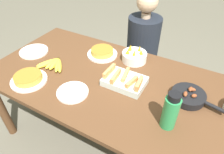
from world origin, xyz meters
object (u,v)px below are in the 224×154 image
(skillet, at_px, (189,96))
(person_figure, at_px, (141,57))
(empty_plate_far_left, at_px, (73,92))
(fruit_bowl_mango, at_px, (134,56))
(banana_bunch, at_px, (53,64))
(frittata_plate_center, at_px, (29,79))
(water_bottle, at_px, (170,111))
(melon_tray, at_px, (124,81))
(frittata_plate_side, at_px, (102,52))
(empty_plate_near_front, at_px, (34,52))

(skillet, distance_m, person_figure, 0.92)
(empty_plate_far_left, xyz_separation_m, fruit_bowl_mango, (0.20, 0.56, 0.03))
(banana_bunch, relative_size, frittata_plate_center, 0.94)
(empty_plate_far_left, height_order, water_bottle, water_bottle)
(water_bottle, bearing_deg, banana_bunch, 172.66)
(melon_tray, bearing_deg, water_bottle, -28.11)
(frittata_plate_center, height_order, fruit_bowl_mango, fruit_bowl_mango)
(melon_tray, distance_m, skillet, 0.43)
(skillet, bearing_deg, empty_plate_far_left, -144.10)
(melon_tray, height_order, frittata_plate_side, melon_tray)
(banana_bunch, bearing_deg, water_bottle, -7.34)
(banana_bunch, xyz_separation_m, frittata_plate_center, (-0.02, -0.23, 0.01))
(banana_bunch, distance_m, melon_tray, 0.59)
(banana_bunch, bearing_deg, empty_plate_near_front, 166.89)
(melon_tray, distance_m, person_figure, 0.79)
(banana_bunch, bearing_deg, skillet, 7.98)
(banana_bunch, height_order, frittata_plate_center, frittata_plate_center)
(empty_plate_far_left, bearing_deg, fruit_bowl_mango, 70.20)
(skillet, distance_m, water_bottle, 0.29)
(frittata_plate_center, height_order, empty_plate_far_left, frittata_plate_center)
(frittata_plate_side, bearing_deg, banana_bunch, -128.51)
(banana_bunch, distance_m, person_figure, 0.95)
(melon_tray, bearing_deg, frittata_plate_side, 143.32)
(fruit_bowl_mango, bearing_deg, frittata_plate_side, -167.95)
(melon_tray, height_order, frittata_plate_center, melon_tray)
(skillet, height_order, person_figure, person_figure)
(melon_tray, bearing_deg, fruit_bowl_mango, 101.44)
(empty_plate_near_front, xyz_separation_m, fruit_bowl_mango, (0.82, 0.31, 0.03))
(skillet, bearing_deg, frittata_plate_center, -149.16)
(empty_plate_far_left, bearing_deg, frittata_plate_side, 97.97)
(skillet, bearing_deg, person_figure, 142.29)
(fruit_bowl_mango, bearing_deg, water_bottle, -49.32)
(empty_plate_far_left, bearing_deg, empty_plate_near_front, 158.32)
(person_figure, bearing_deg, skillet, -48.80)
(empty_plate_near_front, height_order, fruit_bowl_mango, fruit_bowl_mango)
(banana_bunch, bearing_deg, melon_tray, 7.22)
(empty_plate_near_front, height_order, water_bottle, water_bottle)
(banana_bunch, bearing_deg, fruit_bowl_mango, 35.79)
(frittata_plate_center, relative_size, frittata_plate_side, 1.01)
(banana_bunch, height_order, skillet, skillet)
(melon_tray, xyz_separation_m, skillet, (0.43, 0.07, -0.00))
(skillet, xyz_separation_m, water_bottle, (-0.06, -0.27, 0.09))
(frittata_plate_side, relative_size, water_bottle, 1.05)
(banana_bunch, xyz_separation_m, empty_plate_far_left, (0.33, -0.18, -0.01))
(empty_plate_far_left, height_order, fruit_bowl_mango, fruit_bowl_mango)
(banana_bunch, height_order, empty_plate_near_front, banana_bunch)
(fruit_bowl_mango, height_order, water_bottle, water_bottle)
(banana_bunch, relative_size, person_figure, 0.21)
(frittata_plate_center, relative_size, empty_plate_near_front, 1.06)
(water_bottle, bearing_deg, empty_plate_far_left, -175.14)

